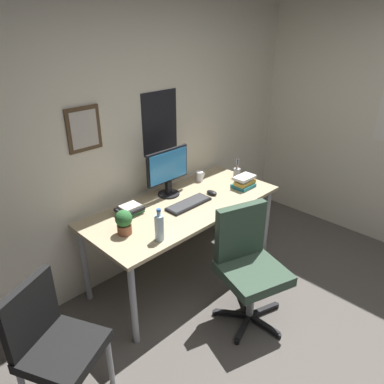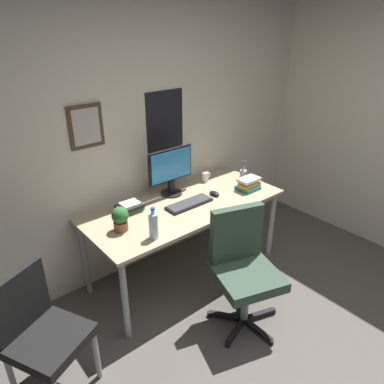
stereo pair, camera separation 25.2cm
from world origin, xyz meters
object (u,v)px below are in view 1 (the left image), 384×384
object	(u,v)px
computer_mouse	(212,193)
water_bottle	(159,227)
monitor	(168,170)
pen_cup	(237,172)
coffee_mug_near	(200,176)
keyboard	(189,204)
office_chair	(248,260)
book_stack_left	(244,182)
book_stack_right	(130,210)
side_chair	(52,340)
potted_plant	(124,221)

from	to	relation	value
computer_mouse	water_bottle	xyz separation A→B (m)	(-0.83, -0.24, 0.09)
monitor	pen_cup	bearing A→B (deg)	-14.30
coffee_mug_near	pen_cup	world-z (taller)	pen_cup
monitor	keyboard	xyz separation A→B (m)	(-0.02, -0.28, -0.23)
office_chair	pen_cup	xyz separation A→B (m)	(0.82, 0.77, 0.27)
keyboard	monitor	bearing A→B (deg)	86.52
keyboard	pen_cup	world-z (taller)	pen_cup
computer_mouse	book_stack_left	bearing A→B (deg)	-18.63
office_chair	water_bottle	xyz separation A→B (m)	(-0.50, 0.45, 0.32)
office_chair	pen_cup	distance (m)	1.15
water_bottle	book_stack_left	world-z (taller)	water_bottle
office_chair	book_stack_right	xyz separation A→B (m)	(-0.41, 0.92, 0.25)
side_chair	book_stack_left	distance (m)	2.11
monitor	pen_cup	distance (m)	0.81
potted_plant	book_stack_right	xyz separation A→B (m)	(0.21, 0.22, -0.07)
coffee_mug_near	side_chair	bearing A→B (deg)	-162.07
book_stack_left	pen_cup	bearing A→B (deg)	54.49
monitor	coffee_mug_near	world-z (taller)	monitor
keyboard	coffee_mug_near	size ratio (longest dim) A/B	3.96
keyboard	potted_plant	world-z (taller)	potted_plant
computer_mouse	pen_cup	world-z (taller)	pen_cup
monitor	computer_mouse	bearing A→B (deg)	-44.93
keyboard	pen_cup	xyz separation A→B (m)	(0.78, 0.09, 0.04)
office_chair	potted_plant	size ratio (longest dim) A/B	4.87
computer_mouse	potted_plant	size ratio (longest dim) A/B	0.56
water_bottle	coffee_mug_near	size ratio (longest dim) A/B	2.33
side_chair	computer_mouse	bearing A→B (deg)	10.29
potted_plant	pen_cup	distance (m)	1.45
pen_cup	book_stack_right	size ratio (longest dim) A/B	0.95
computer_mouse	water_bottle	bearing A→B (deg)	-164.19
monitor	book_stack_right	world-z (taller)	monitor
monitor	computer_mouse	xyz separation A→B (m)	(0.28, -0.28, -0.22)
side_chair	book_stack_left	xyz separation A→B (m)	(2.08, 0.20, 0.30)
potted_plant	book_stack_left	size ratio (longest dim) A/B	0.94
monitor	water_bottle	size ratio (longest dim) A/B	1.82
monitor	coffee_mug_near	xyz separation A→B (m)	(0.43, 0.01, -0.19)
pen_cup	side_chair	bearing A→B (deg)	-169.68
office_chair	monitor	size ratio (longest dim) A/B	2.07
computer_mouse	water_bottle	size ratio (longest dim) A/B	0.44
office_chair	book_stack_right	distance (m)	1.04
computer_mouse	book_stack_left	size ratio (longest dim) A/B	0.53
office_chair	coffee_mug_near	size ratio (longest dim) A/B	8.75
coffee_mug_near	pen_cup	xyz separation A→B (m)	(0.33, -0.21, 0.01)
side_chair	monitor	xyz separation A→B (m)	(1.46, 0.60, 0.48)
pen_cup	computer_mouse	bearing A→B (deg)	-169.58
water_bottle	potted_plant	distance (m)	0.28
water_bottle	book_stack_right	world-z (taller)	water_bottle
computer_mouse	potted_plant	world-z (taller)	potted_plant
potted_plant	pen_cup	world-z (taller)	pen_cup
coffee_mug_near	book_stack_right	xyz separation A→B (m)	(-0.90, -0.06, -0.01)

